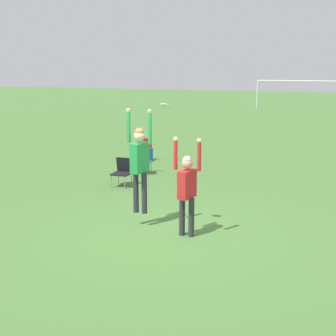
% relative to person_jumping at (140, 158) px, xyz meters
% --- Properties ---
extents(ground_plane, '(120.00, 120.00, 0.00)m').
position_rel_person_jumping_xyz_m(ground_plane, '(0.64, -0.21, -1.51)').
color(ground_plane, '#4C7A38').
extents(person_jumping, '(0.60, 0.48, 2.27)m').
position_rel_person_jumping_xyz_m(person_jumping, '(0.00, 0.00, 0.00)').
color(person_jumping, '#2D2D38').
rests_on(person_jumping, ground_plane).
extents(person_defending, '(0.60, 0.48, 2.05)m').
position_rel_person_jumping_xyz_m(person_defending, '(1.16, -0.24, -0.43)').
color(person_defending, '#2D2D38').
rests_on(person_defending, ground_plane).
extents(frisbee, '(0.23, 0.21, 0.11)m').
position_rel_person_jumping_xyz_m(frisbee, '(0.62, -0.06, 1.13)').
color(frisbee, white).
extents(camping_chair_0, '(0.48, 0.52, 0.84)m').
position_rel_person_jumping_xyz_m(camping_chair_0, '(-2.94, 6.68, -1.02)').
color(camping_chair_0, gray).
rests_on(camping_chair_0, ground_plane).
extents(camping_chair_3, '(0.63, 0.68, 0.81)m').
position_rel_person_jumping_xyz_m(camping_chair_3, '(-2.07, 4.74, -1.03)').
color(camping_chair_3, gray).
rests_on(camping_chair_3, ground_plane).
extents(camping_chair_4, '(0.56, 0.59, 0.81)m').
position_rel_person_jumping_xyz_m(camping_chair_4, '(-1.98, 3.03, -1.05)').
color(camping_chair_4, gray).
rests_on(camping_chair_4, ground_plane).
extents(soccer_goal, '(7.10, 0.10, 2.35)m').
position_rel_person_jumping_xyz_m(soccer_goal, '(-0.20, 31.49, 0.33)').
color(soccer_goal, white).
rests_on(soccer_goal, ground_plane).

